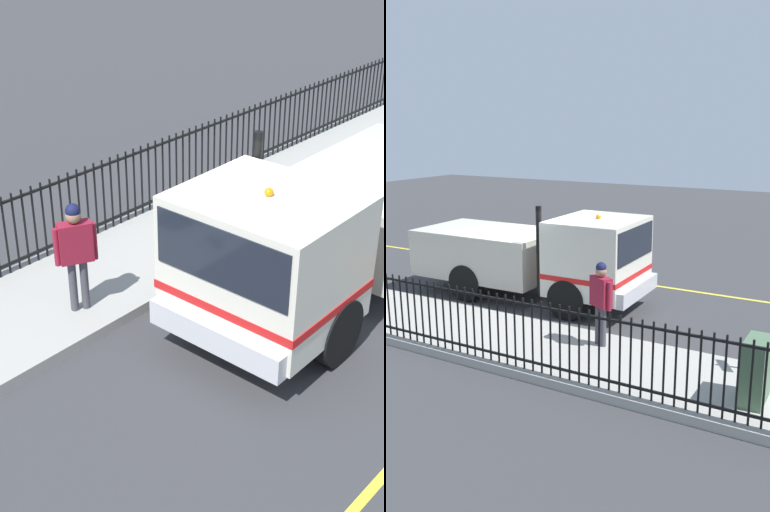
# 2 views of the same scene
# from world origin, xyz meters

# --- Properties ---
(ground_plane) EXTENTS (55.10, 55.10, 0.00)m
(ground_plane) POSITION_xyz_m (0.00, 0.00, 0.00)
(ground_plane) COLOR #38383A
(ground_plane) RESTS_ON ground
(sidewalk_slab) EXTENTS (2.44, 25.04, 0.17)m
(sidewalk_slab) POSITION_xyz_m (2.82, 0.00, 0.08)
(sidewalk_slab) COLOR #A3A099
(sidewalk_slab) RESTS_ON ground
(work_truck) EXTENTS (2.35, 6.30, 2.62)m
(work_truck) POSITION_xyz_m (-0.13, 0.24, 1.25)
(work_truck) COLOR silver
(work_truck) RESTS_ON ground
(worker_standing) EXTENTS (0.41, 0.57, 1.70)m
(worker_standing) POSITION_xyz_m (2.22, 3.05, 1.21)
(worker_standing) COLOR maroon
(worker_standing) RESTS_ON sidewalk_slab
(iron_fence) EXTENTS (0.04, 21.32, 1.33)m
(iron_fence) POSITION_xyz_m (3.88, 0.00, 0.84)
(iron_fence) COLOR black
(iron_fence) RESTS_ON sidewalk_slab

